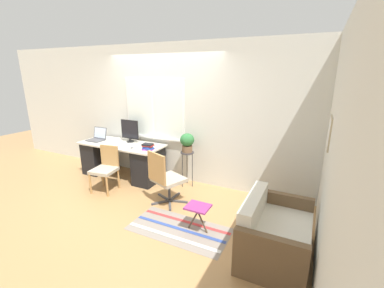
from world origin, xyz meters
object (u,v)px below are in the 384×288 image
object	(u,v)px
desk_chair_wooden	(106,167)
couch_loveseat	(274,235)
keyboard	(121,146)
book_stack	(148,147)
folding_stool	(198,209)
office_chair_swivel	(165,178)
mouse	(132,147)
potted_plant	(187,142)
plant_stand	(187,156)
laptop	(97,137)
monitor	(130,131)

from	to	relation	value
desk_chair_wooden	couch_loveseat	world-z (taller)	desk_chair_wooden
keyboard	book_stack	distance (m)	0.64
keyboard	folding_stool	size ratio (longest dim) A/B	1.12
keyboard	office_chair_swivel	world-z (taller)	office_chair_swivel
book_stack	office_chair_swivel	xyz separation A→B (m)	(0.68, -0.49, -0.32)
mouse	potted_plant	distance (m)	1.10
book_stack	plant_stand	distance (m)	0.77
desk_chair_wooden	couch_loveseat	xyz separation A→B (m)	(3.12, -0.46, -0.18)
mouse	desk_chair_wooden	size ratio (longest dim) A/B	0.09
laptop	monitor	world-z (taller)	monitor
book_stack	desk_chair_wooden	size ratio (longest dim) A/B	0.27
office_chair_swivel	couch_loveseat	xyz separation A→B (m)	(1.85, -0.50, -0.20)
folding_stool	desk_chair_wooden	bearing A→B (deg)	168.63
laptop	office_chair_swivel	bearing A→B (deg)	-15.55
potted_plant	laptop	bearing A→B (deg)	-174.55
couch_loveseat	plant_stand	distance (m)	2.27
desk_chair_wooden	couch_loveseat	bearing A→B (deg)	-16.69
laptop	desk_chair_wooden	size ratio (longest dim) A/B	0.42
couch_loveseat	keyboard	bearing A→B (deg)	73.32
laptop	folding_stool	world-z (taller)	laptop
folding_stool	plant_stand	bearing A→B (deg)	123.03
potted_plant	couch_loveseat	bearing A→B (deg)	-34.93
desk_chair_wooden	plant_stand	distance (m)	1.54
book_stack	potted_plant	xyz separation A→B (m)	(0.69, 0.29, 0.11)
desk_chair_wooden	office_chair_swivel	distance (m)	1.28
office_chair_swivel	potted_plant	world-z (taller)	potted_plant
desk_chair_wooden	folding_stool	xyz separation A→B (m)	(2.10, -0.42, -0.11)
book_stack	plant_stand	size ratio (longest dim) A/B	0.33
laptop	desk_chair_wooden	bearing A→B (deg)	-37.43
couch_loveseat	plant_stand	world-z (taller)	couch_loveseat
monitor	book_stack	bearing A→B (deg)	-24.14
book_stack	folding_stool	size ratio (longest dim) A/B	0.59
keyboard	potted_plant	distance (m)	1.38
office_chair_swivel	folding_stool	distance (m)	0.95
keyboard	desk_chair_wooden	bearing A→B (deg)	-85.01
desk_chair_wooden	laptop	bearing A→B (deg)	134.22
keyboard	folding_stool	xyz separation A→B (m)	(2.14, -0.91, -0.40)
desk_chair_wooden	plant_stand	world-z (taller)	desk_chair_wooden
keyboard	plant_stand	distance (m)	1.38
laptop	couch_loveseat	distance (m)	4.12
monitor	desk_chair_wooden	distance (m)	0.99
plant_stand	monitor	bearing A→B (deg)	179.70
office_chair_swivel	potted_plant	distance (m)	0.89
keyboard	office_chair_swivel	bearing A→B (deg)	-18.76
keyboard	plant_stand	size ratio (longest dim) A/B	0.63
couch_loveseat	folding_stool	size ratio (longest dim) A/B	2.91
couch_loveseat	plant_stand	xyz separation A→B (m)	(-1.84, 1.28, 0.34)
laptop	potted_plant	world-z (taller)	potted_plant
mouse	office_chair_swivel	world-z (taller)	office_chair_swivel
folding_stool	laptop	bearing A→B (deg)	160.23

